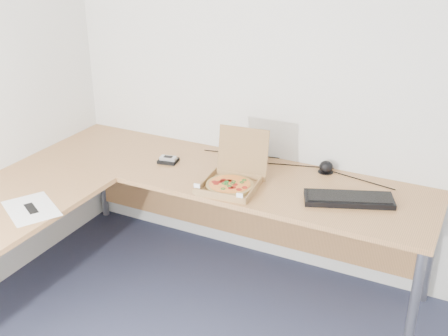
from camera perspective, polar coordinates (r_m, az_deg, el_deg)
The scene contains 10 objects.
room_shell at distance 1.84m, azimuth -5.38°, elevation -5.03°, with size 3.50×3.50×2.50m, color silver, non-canonical shape.
desk at distance 3.22m, azimuth -8.44°, elevation -2.72°, with size 2.50×2.20×0.73m.
pizza_box at distance 3.18m, azimuth 0.74°, elevation -1.42°, with size 0.30×0.35×0.31m.
drinking_glass at distance 3.52m, azimuth 3.91°, elevation 1.64°, with size 0.07×0.07×0.13m, color white.
keyboard at distance 3.11m, azimuth 12.56°, elevation -3.11°, with size 0.48×0.17×0.03m, color black.
wallet at distance 3.54m, azimuth -5.69°, elevation 0.74°, with size 0.12×0.10×0.02m, color black.
phone at distance 3.53m, azimuth -5.69°, elevation 1.00°, with size 0.10×0.05×0.02m, color #B2B5BA.
paper_sheet at distance 3.15m, azimuth -19.02°, elevation -3.92°, with size 0.33×0.23×0.00m, color white.
dome_speaker at distance 3.43m, azimuth 10.33°, elevation 0.18°, with size 0.09×0.09×0.08m, color black.
cable_bundle at distance 3.50m, azimuth 6.84°, elevation 0.30°, with size 0.60×0.04×0.01m, color black, non-canonical shape.
Camera 1 is at (0.87, -1.35, 2.15)m, focal length 44.97 mm.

